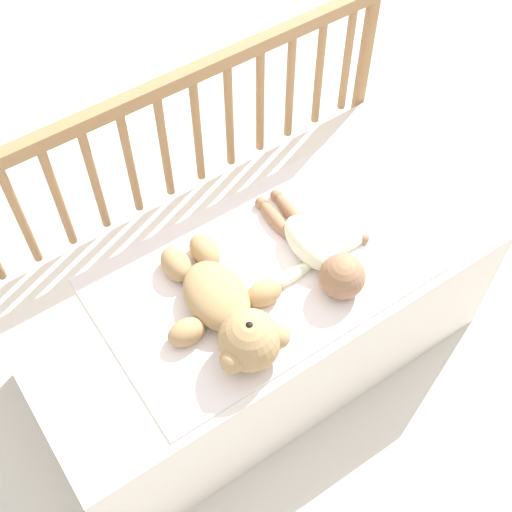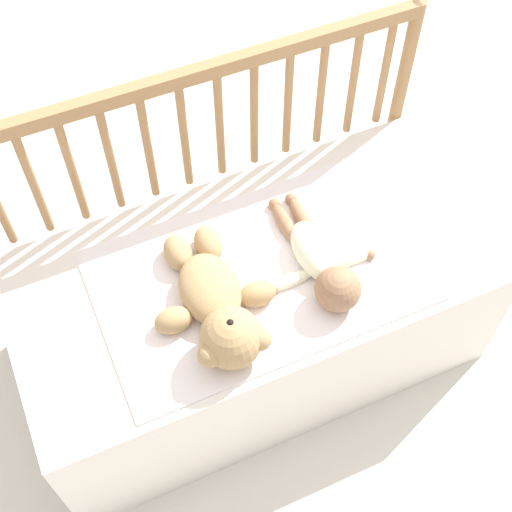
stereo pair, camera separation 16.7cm
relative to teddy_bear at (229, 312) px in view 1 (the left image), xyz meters
The scene contains 6 objects.
ground_plane 0.52m from the teddy_bear, 37.21° to the left, with size 12.00×12.00×0.00m, color silver.
crib_mattress 0.32m from the teddy_bear, 37.21° to the left, with size 1.20×0.58×0.44m.
crib_rail 0.44m from the teddy_bear, 72.20° to the left, with size 1.20×0.04×0.81m.
blanket 0.16m from the teddy_bear, 27.53° to the left, with size 0.78×0.49×0.01m.
teddy_bear is the anchor object (origin of this frame).
baby 0.27m from the teddy_bear, ahead, with size 0.31×0.38×0.11m.
Camera 1 is at (-0.53, -0.80, 1.88)m, focal length 50.00 mm.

